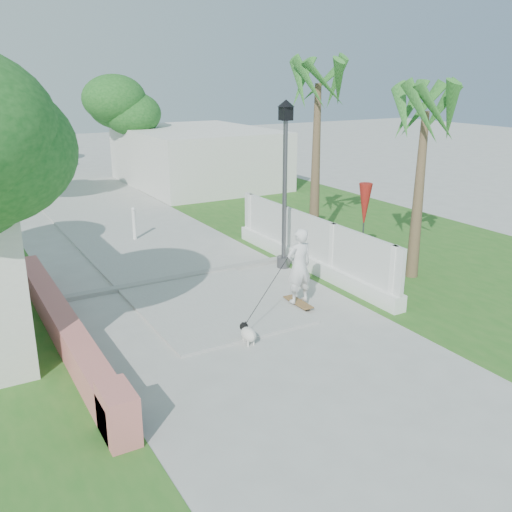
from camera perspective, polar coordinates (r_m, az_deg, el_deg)
ground at (r=9.99m, az=5.77°, el=-12.72°), size 90.00×90.00×0.00m
path_strip at (r=27.88m, az=-18.93°, el=6.45°), size 3.20×36.00×0.06m
curb at (r=14.79m, az=-7.82°, el=-2.18°), size 6.50×0.25×0.10m
grass_right at (r=19.89m, az=8.87°, el=2.86°), size 8.00×20.00×0.01m
pink_wall at (r=11.66m, az=-18.41°, el=-7.22°), size 0.45×8.20×0.80m
lattice_fence at (r=15.34m, az=5.37°, el=0.61°), size 0.35×7.00×1.50m
building_right at (r=27.56m, az=-5.89°, el=9.87°), size 6.00×8.00×2.60m
street_lamp at (r=15.03m, az=2.90°, el=7.68°), size 0.44×0.44×4.44m
bollard at (r=18.31m, az=-12.09°, el=3.25°), size 0.14×0.14×1.09m
patio_umbrella at (r=15.51m, az=10.82°, el=4.92°), size 0.36×0.36×2.30m
tree_path_right at (r=28.22m, az=-13.06°, el=14.18°), size 3.00×3.00×4.79m
palm_far at (r=16.59m, az=6.22°, el=15.71°), size 1.80×1.80×5.30m
palm_near at (r=14.65m, az=16.54°, el=12.76°), size 1.80×1.80×4.70m
skateboarder at (r=12.12m, az=1.92°, el=-2.82°), size 2.22×1.34×1.83m
dog at (r=11.25m, az=-0.83°, el=-7.71°), size 0.28×0.58×0.40m
parked_car at (r=34.03m, az=-22.07°, el=9.33°), size 5.01×3.01×1.60m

